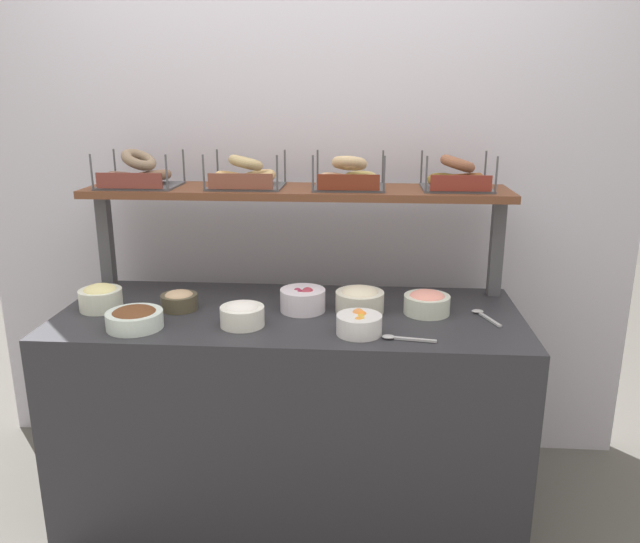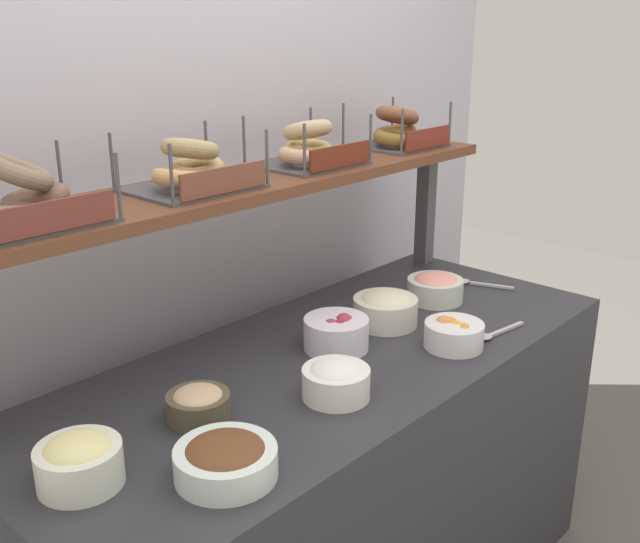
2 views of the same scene
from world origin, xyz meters
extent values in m
plane|color=#595651|center=(0.00, 0.00, 0.00)|extent=(8.00, 8.00, 0.00)
cube|color=silver|center=(0.00, 0.55, 1.20)|extent=(2.93, 0.06, 2.40)
cube|color=#2D2D33|center=(0.00, 0.00, 0.42)|extent=(1.73, 0.70, 0.85)
cube|color=#4C4C51|center=(-0.81, 0.27, 1.05)|extent=(0.05, 0.05, 0.40)
cube|color=#4C4C51|center=(0.81, 0.27, 1.05)|extent=(0.05, 0.05, 0.40)
cube|color=brown|center=(0.00, 0.27, 1.26)|extent=(1.69, 0.32, 0.03)
cylinder|color=white|center=(-0.72, -0.02, 0.89)|extent=(0.16, 0.16, 0.08)
ellipsoid|color=#F0E498|center=(-0.72, -0.02, 0.92)|extent=(0.12, 0.12, 0.06)
cylinder|color=white|center=(0.26, -0.20, 0.88)|extent=(0.16, 0.16, 0.07)
sphere|color=orange|center=(0.27, -0.19, 0.91)|extent=(0.04, 0.04, 0.04)
sphere|color=gold|center=(0.27, -0.23, 0.91)|extent=(0.03, 0.03, 0.03)
sphere|color=orange|center=(0.26, -0.24, 0.91)|extent=(0.03, 0.03, 0.03)
sphere|color=gold|center=(0.27, -0.21, 0.91)|extent=(0.03, 0.03, 0.03)
sphere|color=#E98746|center=(0.26, -0.17, 0.91)|extent=(0.05, 0.05, 0.05)
cylinder|color=silver|center=(0.51, 0.02, 0.88)|extent=(0.17, 0.17, 0.07)
ellipsoid|color=#F99C8C|center=(0.51, 0.02, 0.91)|extent=(0.13, 0.13, 0.05)
cylinder|color=white|center=(-0.52, -0.20, 0.88)|extent=(0.20, 0.20, 0.06)
ellipsoid|color=brown|center=(-0.52, -0.20, 0.90)|extent=(0.15, 0.15, 0.04)
cylinder|color=white|center=(0.05, 0.02, 0.89)|extent=(0.17, 0.17, 0.08)
sphere|color=#A23554|center=(0.03, 0.02, 0.92)|extent=(0.04, 0.04, 0.04)
sphere|color=maroon|center=(0.04, 0.00, 0.92)|extent=(0.04, 0.04, 0.04)
sphere|color=#A63444|center=(0.07, 0.01, 0.92)|extent=(0.05, 0.05, 0.05)
sphere|color=#9C3543|center=(0.06, 0.00, 0.92)|extent=(0.04, 0.04, 0.04)
cylinder|color=silver|center=(0.26, 0.02, 0.89)|extent=(0.18, 0.18, 0.08)
ellipsoid|color=beige|center=(0.26, 0.02, 0.92)|extent=(0.14, 0.14, 0.05)
cylinder|color=white|center=(-0.15, -0.15, 0.89)|extent=(0.16, 0.16, 0.07)
ellipsoid|color=white|center=(-0.15, -0.15, 0.91)|extent=(0.12, 0.12, 0.05)
cylinder|color=brown|center=(-0.42, 0.00, 0.88)|extent=(0.14, 0.14, 0.06)
ellipsoid|color=tan|center=(-0.42, 0.00, 0.90)|extent=(0.11, 0.11, 0.04)
cube|color=#B7B7BC|center=(0.74, -0.05, 0.86)|extent=(0.06, 0.14, 0.01)
ellipsoid|color=#B7B7BC|center=(0.70, 0.04, 0.86)|extent=(0.04, 0.03, 0.01)
cube|color=#B7B7BC|center=(0.45, -0.26, 0.86)|extent=(0.14, 0.03, 0.01)
ellipsoid|color=#B7B7BC|center=(0.36, -0.24, 0.86)|extent=(0.04, 0.03, 0.01)
cube|color=#4C4C51|center=(-0.63, 0.25, 1.28)|extent=(0.31, 0.24, 0.01)
cylinder|color=#4C4C51|center=(-0.78, 0.14, 1.35)|extent=(0.01, 0.01, 0.14)
cylinder|color=#4C4C51|center=(-0.48, 0.14, 1.35)|extent=(0.01, 0.01, 0.14)
cylinder|color=#4C4C51|center=(-0.78, 0.37, 1.35)|extent=(0.01, 0.01, 0.14)
cylinder|color=#4C4C51|center=(-0.48, 0.37, 1.35)|extent=(0.01, 0.01, 0.14)
cube|color=brown|center=(-0.63, 0.13, 1.32)|extent=(0.26, 0.01, 0.06)
torus|color=#7F5B4C|center=(-0.68, 0.22, 1.32)|extent=(0.20, 0.20, 0.06)
torus|color=brown|center=(-0.58, 0.29, 1.32)|extent=(0.20, 0.20, 0.06)
torus|color=#836C55|center=(-0.63, 0.25, 1.39)|extent=(0.18, 0.18, 0.10)
cube|color=#4C4C51|center=(-0.20, 0.27, 1.28)|extent=(0.29, 0.24, 0.01)
cylinder|color=#4C4C51|center=(-0.34, 0.15, 1.35)|extent=(0.01, 0.01, 0.14)
cylinder|color=#4C4C51|center=(-0.06, 0.15, 1.35)|extent=(0.01, 0.01, 0.14)
cylinder|color=#4C4C51|center=(-0.34, 0.38, 1.35)|extent=(0.01, 0.01, 0.14)
cylinder|color=#4C4C51|center=(-0.06, 0.38, 1.35)|extent=(0.01, 0.01, 0.14)
cube|color=brown|center=(-0.20, 0.15, 1.32)|extent=(0.25, 0.01, 0.06)
torus|color=tan|center=(-0.25, 0.24, 1.32)|extent=(0.18, 0.17, 0.06)
torus|color=tan|center=(-0.16, 0.30, 1.32)|extent=(0.19, 0.18, 0.06)
torus|color=tan|center=(-0.20, 0.27, 1.38)|extent=(0.19, 0.19, 0.08)
cube|color=#4C4C51|center=(0.21, 0.27, 1.28)|extent=(0.28, 0.24, 0.01)
cylinder|color=#4C4C51|center=(0.08, 0.16, 1.35)|extent=(0.01, 0.01, 0.14)
cylinder|color=#4C4C51|center=(0.35, 0.16, 1.35)|extent=(0.01, 0.01, 0.14)
cylinder|color=#4C4C51|center=(0.08, 0.39, 1.35)|extent=(0.01, 0.01, 0.14)
cylinder|color=#4C4C51|center=(0.35, 0.39, 1.35)|extent=(0.01, 0.01, 0.14)
cube|color=maroon|center=(0.21, 0.15, 1.32)|extent=(0.24, 0.01, 0.06)
torus|color=tan|center=(0.16, 0.24, 1.32)|extent=(0.17, 0.17, 0.06)
torus|color=tan|center=(0.25, 0.31, 1.32)|extent=(0.17, 0.17, 0.05)
torus|color=tan|center=(0.21, 0.27, 1.38)|extent=(0.17, 0.17, 0.08)
cube|color=#4C4C51|center=(0.63, 0.28, 1.28)|extent=(0.27, 0.24, 0.01)
cylinder|color=#4C4C51|center=(0.50, 0.16, 1.35)|extent=(0.01, 0.01, 0.14)
cylinder|color=#4C4C51|center=(0.76, 0.16, 1.35)|extent=(0.01, 0.01, 0.14)
cylinder|color=#4C4C51|center=(0.50, 0.39, 1.35)|extent=(0.01, 0.01, 0.14)
cylinder|color=#4C4C51|center=(0.76, 0.39, 1.35)|extent=(0.01, 0.01, 0.14)
cube|color=maroon|center=(0.63, 0.16, 1.32)|extent=(0.23, 0.01, 0.06)
torus|color=brown|center=(0.59, 0.25, 1.32)|extent=(0.20, 0.20, 0.06)
torus|color=brown|center=(0.67, 0.31, 1.32)|extent=(0.19, 0.20, 0.06)
torus|color=brown|center=(0.63, 0.28, 1.38)|extent=(0.16, 0.15, 0.08)
camera|label=1|loc=(0.28, -2.20, 1.64)|focal=34.92mm
camera|label=2|loc=(-1.28, -1.14, 1.67)|focal=41.28mm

